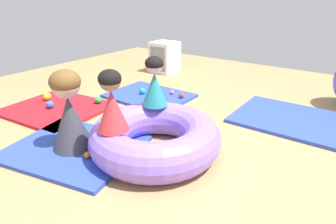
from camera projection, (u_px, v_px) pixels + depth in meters
ground_plane at (170, 152)px, 2.72m from camera, size 8.00×8.00×0.00m
gym_mat_near_right at (309, 123)px, 3.27m from camera, size 1.66×1.02×0.04m
gym_mat_front at (57, 109)px, 3.68m from camera, size 1.28×1.15×0.04m
gym_mat_far_left at (149, 96)px, 4.14m from camera, size 1.14×0.88×0.04m
gym_mat_far_right at (75, 148)px, 2.75m from camera, size 1.37×1.21×0.04m
inflatable_cushion at (155, 137)px, 2.64m from camera, size 1.21×1.21×0.34m
child_in_teal at (154, 82)px, 2.83m from camera, size 0.30×0.30×0.50m
child_in_red at (112, 102)px, 2.31m from camera, size 0.31×0.31×0.52m
adult_seated at (69, 111)px, 2.60m from camera, size 0.45×0.45×0.75m
play_ball_pink at (172, 92)px, 4.14m from camera, size 0.06×0.06×0.06m
play_ball_green at (98, 100)px, 3.79m from camera, size 0.10×0.10×0.10m
play_ball_orange at (87, 155)px, 2.54m from camera, size 0.06×0.06×0.06m
play_ball_red at (182, 95)px, 3.99m from camera, size 0.08×0.08×0.08m
play_ball_yellow at (47, 96)px, 3.90m from camera, size 0.11×0.11×0.11m
play_ball_blue at (50, 105)px, 3.63m from camera, size 0.10×0.10×0.10m
play_ball_teal at (142, 91)px, 4.14m from camera, size 0.09×0.09×0.09m
storage_cube at (164, 57)px, 5.36m from camera, size 0.44×0.44×0.56m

